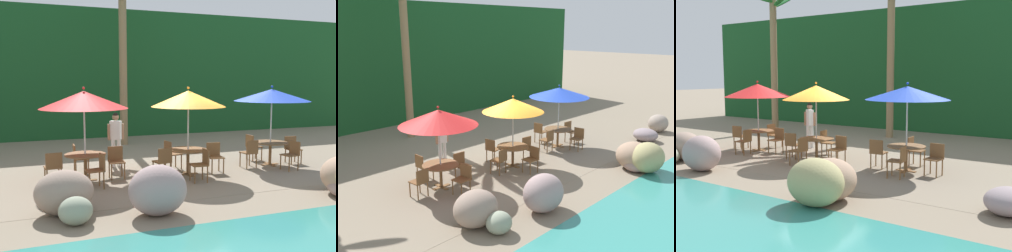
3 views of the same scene
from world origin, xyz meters
TOP-DOWN VIEW (x-y plane):
  - ground_plane at (0.00, 0.00)m, footprint 120.00×120.00m
  - terrace_deck at (0.00, 0.00)m, footprint 18.00×5.20m
  - foliage_backdrop at (0.00, 9.00)m, footprint 28.00×2.40m
  - rock_seawall at (-0.93, -3.19)m, footprint 17.22×3.39m
  - umbrella_red at (-2.90, -0.04)m, footprint 2.33×2.33m
  - dining_table_red at (-2.90, -0.04)m, footprint 1.10×1.10m
  - chair_red_seaward at (-2.05, 0.03)m, footprint 0.43×0.44m
  - chair_red_inland at (-2.98, 0.81)m, footprint 0.43×0.43m
  - chair_red_left at (-3.74, -0.21)m, footprint 0.46×0.47m
  - chair_red_right at (-2.71, -0.87)m, footprint 0.47×0.47m
  - umbrella_orange at (-0.03, -0.33)m, footprint 2.11×2.11m
  - dining_table_orange at (-0.03, -0.33)m, footprint 1.10×1.10m
  - chair_orange_seaward at (0.82, -0.32)m, footprint 0.46×0.47m
  - chair_orange_inland at (-0.24, 0.50)m, footprint 0.48×0.48m
  - chair_orange_left at (-0.86, -0.55)m, footprint 0.48×0.48m
  - chair_orange_right at (0.01, -1.18)m, footprint 0.45×0.45m
  - umbrella_blue at (2.96, -0.04)m, footprint 2.38×2.38m
  - dining_table_blue at (2.96, -0.04)m, footprint 1.10×1.10m
  - chair_blue_seaward at (3.81, -0.03)m, footprint 0.46×0.46m
  - chair_blue_inland at (2.82, 0.80)m, footprint 0.45×0.44m
  - chair_blue_left at (2.12, -0.20)m, footprint 0.45×0.46m
  - chair_blue_right at (3.15, -0.88)m, footprint 0.47×0.47m
  - palm_tree_second at (-0.46, 5.51)m, footprint 3.47×3.43m
  - waiter_in_white at (-1.72, 1.46)m, footprint 0.52×0.35m

SIDE VIEW (x-z plane):
  - ground_plane at x=0.00m, z-range 0.00..0.00m
  - terrace_deck at x=0.00m, z-range 0.00..0.01m
  - rock_seawall at x=-0.93m, z-range -0.09..0.93m
  - chair_red_seaward at x=-2.05m, z-range 0.08..0.95m
  - chair_red_inland at x=-2.98m, z-range 0.08..0.95m
  - chair_red_left at x=-3.74m, z-range 0.08..0.95m
  - chair_red_right at x=-2.71m, z-range 0.08..0.95m
  - chair_orange_seaward at x=0.82m, z-range 0.08..0.95m
  - chair_orange_inland at x=-0.24m, z-range 0.08..0.95m
  - chair_orange_left at x=-0.86m, z-range 0.08..0.95m
  - chair_orange_right at x=0.01m, z-range 0.08..0.95m
  - chair_blue_seaward at x=3.81m, z-range 0.08..0.95m
  - chair_blue_inland at x=2.82m, z-range 0.08..0.95m
  - chair_blue_left at x=2.12m, z-range 0.08..0.95m
  - chair_blue_right at x=3.15m, z-range 0.08..0.95m
  - dining_table_red at x=-2.90m, z-range 0.24..0.98m
  - dining_table_orange at x=-0.03m, z-range 0.24..0.98m
  - dining_table_blue at x=2.96m, z-range 0.24..0.98m
  - waiter_in_white at x=-1.72m, z-range 0.14..1.84m
  - umbrella_orange at x=-0.03m, z-range 0.92..3.44m
  - umbrella_red at x=-2.90m, z-range 0.92..3.45m
  - umbrella_blue at x=2.96m, z-range 0.96..3.50m
  - foliage_backdrop at x=0.00m, z-range 0.00..6.00m
  - palm_tree_second at x=-0.46m, z-range 1.30..8.36m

